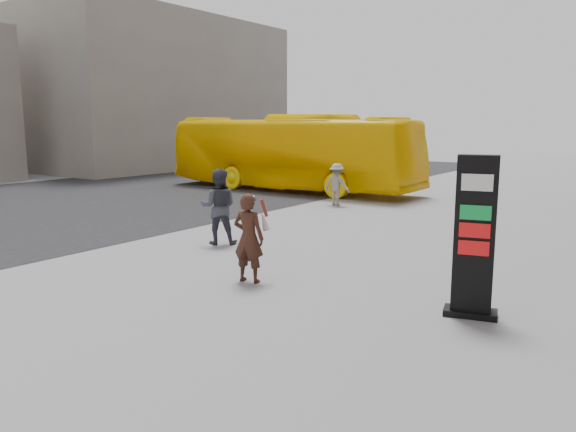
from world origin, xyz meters
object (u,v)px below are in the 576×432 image
Objects in this scene: woman at (249,237)px; bus at (290,153)px; pedestrian_a at (219,207)px; info_pylon at (474,237)px; pedestrian_b at (337,184)px.

bus is (-7.81, 12.77, 0.81)m from woman.
pedestrian_a is (5.01, -10.50, -0.74)m from bus.
bus is at bearing 120.29° from info_pylon.
bus is 5.14m from pedestrian_b.
woman is 10.51m from pedestrian_b.
info_pylon is 17.15m from bus.
bus is at bearing -99.27° from pedestrian_a.
pedestrian_a is 1.23× the size of pedestrian_b.
pedestrian_b is (-3.69, 9.84, -0.11)m from woman.
bus reaches higher than info_pylon.
bus is at bearing -68.54° from woman.
info_pylon is 4.22m from woman.
woman is 3.61m from pedestrian_a.
info_pylon is 1.48× the size of woman.
woman is 0.14× the size of bus.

